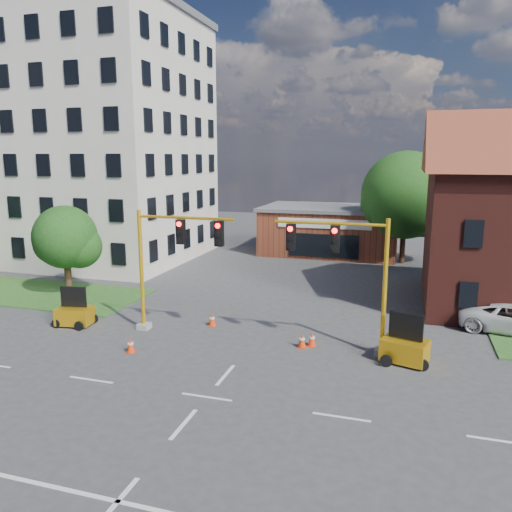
% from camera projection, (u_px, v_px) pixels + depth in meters
% --- Properties ---
extents(ground, '(120.00, 120.00, 0.00)m').
position_uv_depth(ground, '(207.00, 397.00, 18.57)').
color(ground, '#3A3A3C').
rests_on(ground, ground).
extents(lane_markings, '(60.00, 36.00, 0.01)m').
position_uv_depth(lane_markings, '(170.00, 440.00, 15.76)').
color(lane_markings, silver).
rests_on(lane_markings, ground).
extents(office_block, '(18.40, 15.40, 20.60)m').
position_uv_depth(office_block, '(87.00, 139.00, 42.83)').
color(office_block, beige).
rests_on(office_block, ground).
extents(brick_shop, '(12.40, 8.40, 4.30)m').
position_uv_depth(brick_shop, '(331.00, 229.00, 46.26)').
color(brick_shop, brown).
rests_on(brick_shop, ground).
extents(tree_large, '(7.57, 7.21, 9.29)m').
position_uv_depth(tree_large, '(410.00, 198.00, 40.92)').
color(tree_large, '#392514').
rests_on(tree_large, ground).
extents(tree_nw_front, '(4.23, 4.03, 5.79)m').
position_uv_depth(tree_nw_front, '(69.00, 240.00, 31.75)').
color(tree_nw_front, '#392514').
rests_on(tree_nw_front, ground).
extents(signal_mast_west, '(5.30, 0.60, 6.20)m').
position_uv_depth(signal_mast_west, '(170.00, 257.00, 24.68)').
color(signal_mast_west, gray).
rests_on(signal_mast_west, ground).
extents(signal_mast_east, '(5.30, 0.60, 6.20)m').
position_uv_depth(signal_mast_east, '(348.00, 268.00, 22.18)').
color(signal_mast_east, gray).
rests_on(signal_mast_east, ground).
extents(trailer_west, '(1.93, 1.44, 2.02)m').
position_uv_depth(trailer_west, '(75.00, 314.00, 26.35)').
color(trailer_west, '#EEA814').
rests_on(trailer_west, ground).
extents(trailer_east, '(2.17, 1.75, 2.15)m').
position_uv_depth(trailer_east, '(405.00, 348.00, 21.55)').
color(trailer_east, '#EEA814').
rests_on(trailer_east, ground).
extents(cone_a, '(0.40, 0.40, 0.70)m').
position_uv_depth(cone_a, '(131.00, 345.00, 22.76)').
color(cone_a, red).
rests_on(cone_a, ground).
extents(cone_b, '(0.40, 0.40, 0.70)m').
position_uv_depth(cone_b, '(212.00, 320.00, 26.35)').
color(cone_b, red).
rests_on(cone_b, ground).
extents(cone_c, '(0.40, 0.40, 0.70)m').
position_uv_depth(cone_c, '(312.00, 339.00, 23.52)').
color(cone_c, red).
rests_on(cone_c, ground).
extents(cone_d, '(0.40, 0.40, 0.70)m').
position_uv_depth(cone_d, '(302.00, 341.00, 23.35)').
color(cone_d, red).
rests_on(cone_d, ground).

